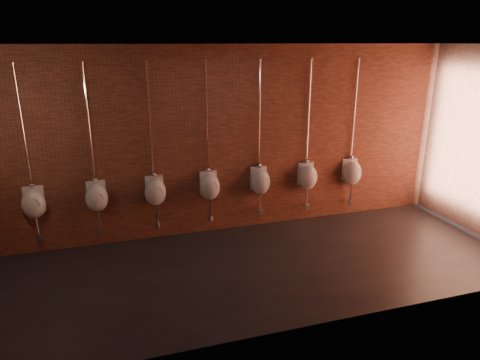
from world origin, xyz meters
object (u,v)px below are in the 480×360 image
(urinal_4, at_px, (260,181))
(urinal_5, at_px, (308,176))
(urinal_3, at_px, (210,186))
(urinal_2, at_px, (155,191))
(urinal_6, at_px, (352,172))
(urinal_1, at_px, (97,197))
(urinal_0, at_px, (34,203))

(urinal_4, relative_size, urinal_5, 1.00)
(urinal_3, distance_m, urinal_4, 0.92)
(urinal_2, distance_m, urinal_6, 3.68)
(urinal_3, bearing_deg, urinal_2, 180.00)
(urinal_3, bearing_deg, urinal_6, 0.00)
(urinal_6, bearing_deg, urinal_5, 180.00)
(urinal_4, distance_m, urinal_6, 1.84)
(urinal_2, relative_size, urinal_3, 1.00)
(urinal_5, bearing_deg, urinal_3, 180.00)
(urinal_4, xyz_separation_m, urinal_6, (1.84, 0.00, 0.00))
(urinal_1, relative_size, urinal_5, 1.00)
(urinal_5, height_order, urinal_6, same)
(urinal_1, distance_m, urinal_6, 4.60)
(urinal_0, distance_m, urinal_5, 4.60)
(urinal_3, bearing_deg, urinal_5, 0.00)
(urinal_1, bearing_deg, urinal_0, 180.00)
(urinal_1, bearing_deg, urinal_4, 0.00)
(urinal_4, bearing_deg, urinal_0, 180.00)
(urinal_6, bearing_deg, urinal_1, 180.00)
(urinal_2, distance_m, urinal_3, 0.92)
(urinal_6, bearing_deg, urinal_3, 180.00)
(urinal_5, bearing_deg, urinal_4, 180.00)
(urinal_5, bearing_deg, urinal_1, 180.00)
(urinal_5, bearing_deg, urinal_2, 180.00)
(urinal_0, xyz_separation_m, urinal_4, (3.68, 0.00, 0.00))
(urinal_1, xyz_separation_m, urinal_6, (4.60, 0.00, 0.00))
(urinal_0, bearing_deg, urinal_1, 0.00)
(urinal_2, bearing_deg, urinal_4, 0.00)
(urinal_1, relative_size, urinal_6, 1.00)
(urinal_4, bearing_deg, urinal_6, 0.00)
(urinal_4, xyz_separation_m, urinal_5, (0.92, 0.00, 0.00))
(urinal_1, distance_m, urinal_5, 3.68)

